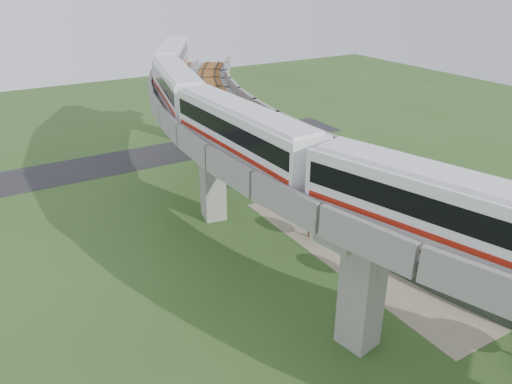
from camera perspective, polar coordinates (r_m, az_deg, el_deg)
ground at (r=40.81m, az=0.64°, el=-8.89°), size 160.00×160.00×0.00m
dirt_lot at (r=47.43m, az=16.59°, el=-4.88°), size 18.00×26.00×0.04m
asphalt_road at (r=65.64m, az=-13.20°, el=3.77°), size 60.00×8.00×0.03m
viaduct at (r=38.66m, az=5.57°, el=4.09°), size 19.58×73.98×11.40m
metro_train at (r=40.57m, az=-2.74°, el=9.97°), size 13.31×61.05×3.64m
fence at (r=45.57m, az=11.19°, el=-4.48°), size 3.87×38.73×1.50m
tree_0 at (r=62.96m, az=-0.97°, el=5.38°), size 1.91×1.91×2.72m
tree_1 at (r=52.98m, az=0.79°, el=2.25°), size 2.71×2.71×3.60m
tree_2 at (r=44.75m, az=6.12°, el=-3.02°), size 2.22×2.22×2.85m
tree_3 at (r=39.17m, az=12.64°, el=-7.42°), size 2.03×2.03×3.01m
car_white at (r=42.32m, az=18.48°, el=-7.91°), size 3.46×3.81×1.26m
car_red at (r=50.10m, az=21.36°, el=-3.06°), size 3.48×4.28×1.37m
car_dark at (r=47.69m, az=9.93°, el=-3.13°), size 4.34×1.97×1.23m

